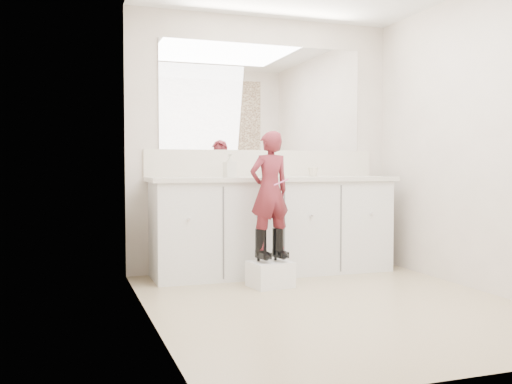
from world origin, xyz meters
name	(u,v)px	position (x,y,z in m)	size (l,w,h in m)	color
floor	(333,304)	(0.00, 0.00, 0.00)	(3.00, 3.00, 0.00)	#988263
wall_back	(263,144)	(0.00, 1.50, 1.20)	(2.60, 2.60, 0.00)	#C0B2A4
wall_front	(481,120)	(0.00, -1.50, 1.20)	(2.60, 2.60, 0.00)	#C0B2A4
wall_left	(149,133)	(-1.30, 0.00, 1.20)	(3.00, 3.00, 0.00)	#C0B2A4
wall_right	(484,139)	(1.30, 0.00, 1.20)	(3.00, 3.00, 0.00)	#C0B2A4
vanity_cabinet	(273,227)	(0.00, 1.23, 0.42)	(2.20, 0.55, 0.85)	silver
countertop	(274,179)	(0.00, 1.21, 0.87)	(2.28, 0.58, 0.04)	beige
backsplash	(264,163)	(0.00, 1.49, 1.02)	(2.28, 0.03, 0.25)	beige
mirror	(264,98)	(0.00, 1.49, 1.64)	(2.00, 0.02, 1.00)	white
dot_panel	(481,21)	(0.00, -1.49, 1.65)	(2.00, 0.01, 1.20)	#472819
faucet	(268,171)	(0.00, 1.38, 0.94)	(0.08, 0.08, 0.10)	silver
cup	(313,172)	(0.43, 1.28, 0.94)	(0.10, 0.10, 0.09)	beige
soap_bottle	(230,166)	(-0.43, 1.17, 0.99)	(0.09, 0.09, 0.20)	beige
step_stool	(270,274)	(-0.23, 0.68, 0.10)	(0.33, 0.27, 0.21)	white
boot_left	(261,245)	(-0.30, 0.70, 0.34)	(0.10, 0.18, 0.27)	black
boot_right	(278,244)	(-0.15, 0.70, 0.34)	(0.10, 0.18, 0.27)	black
toddler	(270,190)	(-0.23, 0.70, 0.79)	(0.35, 0.23, 0.96)	#9A2F38
toothbrush	(281,182)	(-0.16, 0.62, 0.86)	(0.01, 0.01, 0.14)	#CF508C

